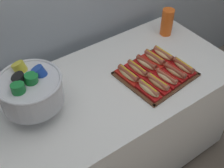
% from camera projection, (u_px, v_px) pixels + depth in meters
% --- Properties ---
extents(ground_plane, '(10.00, 10.00, 0.00)m').
position_uv_depth(ground_plane, '(114.00, 156.00, 2.28)').
color(ground_plane, '#7A6B5B').
extents(buffet_table, '(1.52, 0.77, 0.80)m').
position_uv_depth(buffet_table, '(114.00, 123.00, 1.99)').
color(buffet_table, white).
rests_on(buffet_table, ground_plane).
extents(serving_tray, '(0.44, 0.40, 0.01)m').
position_uv_depth(serving_tray, '(156.00, 74.00, 1.76)').
color(serving_tray, '#56331E').
rests_on(serving_tray, buffet_table).
extents(hot_dog_0, '(0.07, 0.17, 0.06)m').
position_uv_depth(hot_dog_0, '(148.00, 89.00, 1.63)').
color(hot_dog_0, red).
rests_on(hot_dog_0, serving_tray).
extents(hot_dog_1, '(0.07, 0.17, 0.06)m').
position_uv_depth(hot_dog_1, '(158.00, 83.00, 1.66)').
color(hot_dog_1, red).
rests_on(hot_dog_1, serving_tray).
extents(hot_dog_2, '(0.08, 0.16, 0.06)m').
position_uv_depth(hot_dog_2, '(167.00, 78.00, 1.70)').
color(hot_dog_2, '#B21414').
rests_on(hot_dog_2, serving_tray).
extents(hot_dog_3, '(0.08, 0.16, 0.06)m').
position_uv_depth(hot_dog_3, '(175.00, 72.00, 1.73)').
color(hot_dog_3, '#B21414').
rests_on(hot_dog_3, serving_tray).
extents(hot_dog_4, '(0.07, 0.17, 0.06)m').
position_uv_depth(hot_dog_4, '(183.00, 67.00, 1.77)').
color(hot_dog_4, '#B21414').
rests_on(hot_dog_4, serving_tray).
extents(hot_dog_5, '(0.08, 0.18, 0.06)m').
position_uv_depth(hot_dog_5, '(128.00, 75.00, 1.72)').
color(hot_dog_5, red).
rests_on(hot_dog_5, serving_tray).
extents(hot_dog_6, '(0.07, 0.18, 0.06)m').
position_uv_depth(hot_dog_6, '(138.00, 69.00, 1.75)').
color(hot_dog_6, red).
rests_on(hot_dog_6, serving_tray).
extents(hot_dog_7, '(0.09, 0.17, 0.06)m').
position_uv_depth(hot_dog_7, '(146.00, 64.00, 1.79)').
color(hot_dog_7, '#B21414').
rests_on(hot_dog_7, serving_tray).
extents(hot_dog_8, '(0.08, 0.17, 0.06)m').
position_uv_depth(hot_dog_8, '(155.00, 59.00, 1.82)').
color(hot_dog_8, red).
rests_on(hot_dog_8, serving_tray).
extents(hot_dog_9, '(0.08, 0.17, 0.06)m').
position_uv_depth(hot_dog_9, '(163.00, 54.00, 1.86)').
color(hot_dog_9, '#B21414').
rests_on(hot_dog_9, serving_tray).
extents(punch_bowl, '(0.33, 0.33, 0.27)m').
position_uv_depth(punch_bowl, '(31.00, 90.00, 1.46)').
color(punch_bowl, silver).
rests_on(punch_bowl, buffet_table).
extents(cup_stack, '(0.08, 0.08, 0.19)m').
position_uv_depth(cup_stack, '(167.00, 22.00, 2.02)').
color(cup_stack, '#EA5B19').
rests_on(cup_stack, buffet_table).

